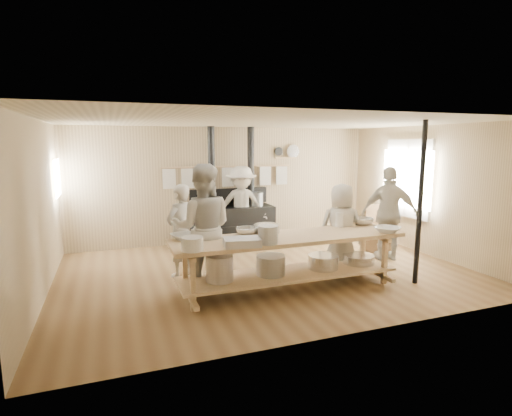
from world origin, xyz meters
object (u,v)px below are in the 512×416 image
at_px(cook_far_left, 181,231).
at_px(cook_by_window, 242,206).
at_px(cook_left, 203,228).
at_px(prep_table, 288,257).
at_px(cook_right, 389,214).
at_px(roasting_pan, 242,242).
at_px(cook_center, 341,229).
at_px(chair, 378,237).
at_px(stove, 232,221).

bearing_deg(cook_far_left, cook_by_window, -169.86).
xyz_separation_m(cook_left, cook_by_window, (1.40, 2.39, -0.09)).
relative_size(prep_table, cook_left, 1.85).
bearing_deg(cook_right, roasting_pan, 41.67).
distance_m(cook_center, cook_by_window, 2.63).
bearing_deg(chair, prep_table, -156.04).
bearing_deg(cook_by_window, chair, -13.68).
relative_size(prep_table, cook_by_window, 2.05).
height_order(prep_table, cook_by_window, cook_by_window).
bearing_deg(stove, cook_far_left, -128.92).
bearing_deg(cook_center, chair, -128.41).
bearing_deg(cook_far_left, cook_left, 70.66).
height_order(prep_table, cook_left, cook_left).
xyz_separation_m(stove, roasting_pan, (-0.86, -3.35, 0.38)).
relative_size(cook_right, roasting_pan, 3.64).
xyz_separation_m(stove, prep_table, (-0.00, -3.02, -0.00)).
bearing_deg(cook_right, stove, -18.55).
bearing_deg(chair, stove, 146.94).
height_order(cook_left, chair, cook_left).
distance_m(prep_table, cook_far_left, 1.91).
xyz_separation_m(prep_table, cook_by_window, (0.17, 2.85, 0.36)).
height_order(cook_far_left, cook_by_window, cook_by_window).
distance_m(cook_left, cook_center, 2.42).
height_order(cook_far_left, cook_right, cook_right).
bearing_deg(stove, chair, -28.94).
bearing_deg(chair, cook_by_window, 148.20).
distance_m(cook_far_left, roasting_pan, 1.67).
height_order(cook_right, cook_by_window, cook_right).
bearing_deg(cook_by_window, cook_left, -106.30).
distance_m(cook_far_left, cook_by_window, 2.29).
relative_size(stove, cook_far_left, 1.65).
distance_m(cook_right, cook_by_window, 3.09).
distance_m(cook_right, roasting_pan, 3.55).
bearing_deg(cook_by_window, cook_center, -53.34).
height_order(cook_center, cook_right, cook_right).
relative_size(prep_table, chair, 3.82).
bearing_deg(chair, cook_center, -150.46).
bearing_deg(roasting_pan, prep_table, 21.12).
height_order(cook_far_left, roasting_pan, cook_far_left).
relative_size(cook_center, chair, 1.67).
distance_m(cook_by_window, chair, 3.00).
height_order(cook_right, chair, cook_right).
bearing_deg(roasting_pan, chair, 26.51).
bearing_deg(stove, cook_center, -65.49).
height_order(prep_table, cook_far_left, cook_far_left).
relative_size(cook_center, cook_by_window, 0.89).
relative_size(prep_table, cook_right, 1.99).
bearing_deg(stove, cook_right, -41.21).
height_order(stove, cook_center, stove).
bearing_deg(stove, cook_by_window, -44.60).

